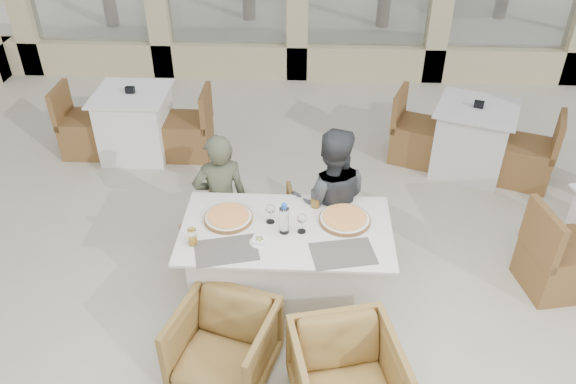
{
  "coord_description": "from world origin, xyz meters",
  "views": [
    {
      "loc": [
        0.23,
        -3.2,
        3.41
      ],
      "look_at": [
        0.07,
        0.42,
        0.9
      ],
      "focal_mm": 35.0,
      "sensor_mm": 36.0,
      "label": 1
    }
  ],
  "objects_px": {
    "armchair_far_right": "(322,218)",
    "pizza_left": "(228,217)",
    "bg_table_a": "(136,124)",
    "wine_glass_centre": "(270,212)",
    "wine_glass_near": "(302,222)",
    "armchair_far_left": "(227,235)",
    "water_bottle": "(284,218)",
    "beer_glass_right": "(316,198)",
    "bg_table_b": "(472,139)",
    "dining_table": "(286,267)",
    "olive_dish": "(260,240)",
    "pizza_right": "(345,219)",
    "diner_right": "(330,202)",
    "armchair_near_right": "(346,377)",
    "armchair_near_left": "(224,346)",
    "beer_glass_left": "(192,237)",
    "diner_left": "(221,201)"
  },
  "relations": [
    {
      "from": "pizza_right",
      "to": "armchair_near_right",
      "type": "distance_m",
      "value": 1.18
    },
    {
      "from": "olive_dish",
      "to": "armchair_near_left",
      "type": "bearing_deg",
      "value": -110.54
    },
    {
      "from": "dining_table",
      "to": "pizza_right",
      "type": "height_order",
      "value": "pizza_right"
    },
    {
      "from": "armchair_far_left",
      "to": "armchair_near_right",
      "type": "relative_size",
      "value": 0.85
    },
    {
      "from": "dining_table",
      "to": "armchair_far_left",
      "type": "xyz_separation_m",
      "value": [
        -0.55,
        0.51,
        -0.12
      ]
    },
    {
      "from": "dining_table",
      "to": "diner_left",
      "type": "bearing_deg",
      "value": 137.65
    },
    {
      "from": "pizza_right",
      "to": "diner_right",
      "type": "xyz_separation_m",
      "value": [
        -0.1,
        0.37,
        -0.11
      ]
    },
    {
      "from": "beer_glass_right",
      "to": "pizza_right",
      "type": "bearing_deg",
      "value": -39.84
    },
    {
      "from": "water_bottle",
      "to": "pizza_right",
      "type": "bearing_deg",
      "value": 18.35
    },
    {
      "from": "armchair_near_right",
      "to": "diner_right",
      "type": "relative_size",
      "value": 0.51
    },
    {
      "from": "armchair_far_right",
      "to": "diner_left",
      "type": "height_order",
      "value": "diner_left"
    },
    {
      "from": "diner_left",
      "to": "beer_glass_left",
      "type": "bearing_deg",
      "value": 65.43
    },
    {
      "from": "armchair_near_right",
      "to": "armchair_near_left",
      "type": "bearing_deg",
      "value": 151.41
    },
    {
      "from": "pizza_left",
      "to": "bg_table_a",
      "type": "bearing_deg",
      "value": 121.85
    },
    {
      "from": "armchair_near_left",
      "to": "armchair_near_right",
      "type": "relative_size",
      "value": 0.96
    },
    {
      "from": "water_bottle",
      "to": "wine_glass_near",
      "type": "relative_size",
      "value": 1.4
    },
    {
      "from": "armchair_far_right",
      "to": "armchair_near_right",
      "type": "height_order",
      "value": "armchair_near_right"
    },
    {
      "from": "water_bottle",
      "to": "beer_glass_left",
      "type": "xyz_separation_m",
      "value": [
        -0.66,
        -0.17,
        -0.06
      ]
    },
    {
      "from": "wine_glass_centre",
      "to": "wine_glass_near",
      "type": "xyz_separation_m",
      "value": [
        0.24,
        -0.11,
        0.0
      ]
    },
    {
      "from": "wine_glass_near",
      "to": "bg_table_b",
      "type": "bearing_deg",
      "value": 50.23
    },
    {
      "from": "armchair_near_left",
      "to": "diner_right",
      "type": "relative_size",
      "value": 0.49
    },
    {
      "from": "pizza_right",
      "to": "olive_dish",
      "type": "bearing_deg",
      "value": -155.95
    },
    {
      "from": "olive_dish",
      "to": "bg_table_b",
      "type": "distance_m",
      "value": 3.17
    },
    {
      "from": "dining_table",
      "to": "bg_table_b",
      "type": "relative_size",
      "value": 0.98
    },
    {
      "from": "wine_glass_centre",
      "to": "armchair_far_right",
      "type": "xyz_separation_m",
      "value": [
        0.42,
        0.72,
        -0.59
      ]
    },
    {
      "from": "armchair_far_left",
      "to": "bg_table_b",
      "type": "distance_m",
      "value": 2.98
    },
    {
      "from": "wine_glass_near",
      "to": "armchair_near_left",
      "type": "distance_m",
      "value": 1.04
    },
    {
      "from": "beer_glass_left",
      "to": "bg_table_b",
      "type": "xyz_separation_m",
      "value": [
        2.6,
        2.36,
        -0.45
      ]
    },
    {
      "from": "water_bottle",
      "to": "armchair_far_right",
      "type": "bearing_deg",
      "value": 70.07
    },
    {
      "from": "water_bottle",
      "to": "bg_table_b",
      "type": "bearing_deg",
      "value": 48.4
    },
    {
      "from": "dining_table",
      "to": "armchair_far_right",
      "type": "xyz_separation_m",
      "value": [
        0.29,
        0.8,
        -0.11
      ]
    },
    {
      "from": "wine_glass_near",
      "to": "armchair_far_left",
      "type": "bearing_deg",
      "value": 141.13
    },
    {
      "from": "armchair_far_right",
      "to": "pizza_left",
      "type": "bearing_deg",
      "value": 32.13
    },
    {
      "from": "wine_glass_near",
      "to": "diner_right",
      "type": "relative_size",
      "value": 0.14
    },
    {
      "from": "wine_glass_centre",
      "to": "diner_right",
      "type": "relative_size",
      "value": 0.14
    },
    {
      "from": "wine_glass_near",
      "to": "diner_left",
      "type": "relative_size",
      "value": 0.15
    },
    {
      "from": "water_bottle",
      "to": "diner_left",
      "type": "bearing_deg",
      "value": 134.94
    },
    {
      "from": "armchair_far_left",
      "to": "armchair_near_left",
      "type": "bearing_deg",
      "value": 114.27
    },
    {
      "from": "armchair_far_left",
      "to": "bg_table_b",
      "type": "height_order",
      "value": "bg_table_b"
    },
    {
      "from": "pizza_left",
      "to": "beer_glass_right",
      "type": "distance_m",
      "value": 0.7
    },
    {
      "from": "wine_glass_near",
      "to": "armchair_far_right",
      "type": "distance_m",
      "value": 1.03
    },
    {
      "from": "pizza_left",
      "to": "water_bottle",
      "type": "height_order",
      "value": "water_bottle"
    },
    {
      "from": "beer_glass_right",
      "to": "diner_right",
      "type": "bearing_deg",
      "value": 55.18
    },
    {
      "from": "bg_table_a",
      "to": "wine_glass_centre",
      "type": "bearing_deg",
      "value": -52.75
    },
    {
      "from": "armchair_near_right",
      "to": "armchair_far_left",
      "type": "bearing_deg",
      "value": 110.52
    },
    {
      "from": "pizza_left",
      "to": "armchair_near_right",
      "type": "xyz_separation_m",
      "value": [
        0.89,
        -1.06,
        -0.48
      ]
    },
    {
      "from": "water_bottle",
      "to": "pizza_left",
      "type": "bearing_deg",
      "value": 163.32
    },
    {
      "from": "beer_glass_left",
      "to": "dining_table",
      "type": "bearing_deg",
      "value": 17.37
    },
    {
      "from": "pizza_right",
      "to": "wine_glass_centre",
      "type": "distance_m",
      "value": 0.57
    },
    {
      "from": "dining_table",
      "to": "olive_dish",
      "type": "height_order",
      "value": "olive_dish"
    }
  ]
}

